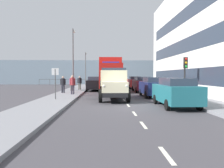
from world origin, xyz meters
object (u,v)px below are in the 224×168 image
at_px(pedestrian_with_bag, 63,83).
at_px(pedestrian_near_railing, 72,83).
at_px(lamp_post_far, 86,65).
at_px(street_sign, 55,78).
at_px(car_teal_kerbside_near, 175,92).
at_px(lamp_post_promenade, 73,54).
at_px(car_black_oppositeside_0, 94,83).
at_px(pedestrian_couple_a, 80,82).
at_px(traffic_light_near, 185,68).
at_px(truck_vintage_cream, 114,85).
at_px(pedestrian_in_dark_coat, 72,83).
at_px(car_navy_kerbside_1, 153,87).
at_px(car_red_kerbside_3, 134,82).
at_px(lorry_cargo_red, 110,74).
at_px(car_maroon_kerbside_2, 142,84).
at_px(pedestrian_by_lamp, 73,80).

height_order(pedestrian_with_bag, pedestrian_near_railing, pedestrian_with_bag).
height_order(lamp_post_far, street_sign, lamp_post_far).
xyz_separation_m(car_teal_kerbside_near, lamp_post_promenade, (7.81, -11.35, 3.38)).
bearing_deg(car_black_oppositeside_0, street_sign, 76.65).
xyz_separation_m(pedestrian_couple_a, traffic_light_near, (-9.61, 8.16, 1.37)).
distance_m(car_teal_kerbside_near, lamp_post_far, 25.07).
relative_size(truck_vintage_cream, street_sign, 2.51).
xyz_separation_m(pedestrian_in_dark_coat, lamp_post_promenade, (0.65, -4.70, 3.10)).
bearing_deg(car_navy_kerbside_1, traffic_light_near, 154.44).
distance_m(truck_vintage_cream, traffic_light_near, 6.12).
distance_m(car_teal_kerbside_near, traffic_light_near, 5.25).
bearing_deg(car_teal_kerbside_near, car_red_kerbside_3, -90.00).
bearing_deg(traffic_light_near, lorry_cargo_red, -52.07).
height_order(truck_vintage_cream, car_maroon_kerbside_2, truck_vintage_cream).
distance_m(car_navy_kerbside_1, street_sign, 8.27).
xyz_separation_m(car_black_oppositeside_0, pedestrian_in_dark_coat, (1.67, 6.02, 0.28)).
height_order(pedestrian_near_railing, street_sign, street_sign).
xyz_separation_m(car_teal_kerbside_near, pedestrian_near_railing, (7.91, -10.75, 0.18)).
distance_m(car_maroon_kerbside_2, lamp_post_far, 15.16).
height_order(car_maroon_kerbside_2, pedestrian_with_bag, pedestrian_with_bag).
relative_size(car_navy_kerbside_1, pedestrian_couple_a, 2.56).
height_order(truck_vintage_cream, car_black_oppositeside_0, truck_vintage_cream).
distance_m(pedestrian_with_bag, lamp_post_promenade, 4.50).
relative_size(truck_vintage_cream, car_navy_kerbside_1, 1.36).
height_order(pedestrian_in_dark_coat, pedestrian_couple_a, pedestrian_in_dark_coat).
height_order(car_red_kerbside_3, pedestrian_couple_a, pedestrian_couple_a).
relative_size(car_navy_kerbside_1, lamp_post_promenade, 0.60).
height_order(lorry_cargo_red, pedestrian_by_lamp, lorry_cargo_red).
height_order(car_teal_kerbside_near, lamp_post_far, lamp_post_far).
bearing_deg(car_maroon_kerbside_2, pedestrian_in_dark_coat, 30.69).
xyz_separation_m(lamp_post_promenade, lamp_post_far, (-0.22, -12.38, -0.64)).
xyz_separation_m(car_navy_kerbside_1, pedestrian_by_lamp, (8.52, -10.21, 0.29)).
xyz_separation_m(car_black_oppositeside_0, pedestrian_with_bag, (2.85, 4.48, 0.22)).
bearing_deg(lamp_post_promenade, car_red_kerbside_3, -144.50).
xyz_separation_m(truck_vintage_cream, car_maroon_kerbside_2, (-3.54, -7.50, -0.28)).
xyz_separation_m(car_maroon_kerbside_2, pedestrian_couple_a, (7.26, -1.68, 0.21)).
xyz_separation_m(truck_vintage_cream, car_teal_kerbside_near, (-3.54, 3.40, -0.28)).
bearing_deg(traffic_light_near, pedestrian_by_lamp, -46.19).
bearing_deg(car_maroon_kerbside_2, lamp_post_far, -59.37).
bearing_deg(lorry_cargo_red, pedestrian_with_bag, 39.17).
relative_size(truck_vintage_cream, car_black_oppositeside_0, 1.36).
height_order(pedestrian_by_lamp, traffic_light_near, traffic_light_near).
distance_m(truck_vintage_cream, lamp_post_promenade, 9.54).
xyz_separation_m(lorry_cargo_red, street_sign, (4.21, 9.14, -0.39)).
bearing_deg(pedestrian_near_railing, car_black_oppositeside_0, -141.70).
xyz_separation_m(car_maroon_kerbside_2, pedestrian_with_bag, (8.34, 2.71, 0.22)).
distance_m(car_maroon_kerbside_2, lamp_post_promenade, 8.53).
relative_size(car_teal_kerbside_near, pedestrian_in_dark_coat, 2.36).
distance_m(car_red_kerbside_3, car_black_oppositeside_0, 6.95).
height_order(car_navy_kerbside_1, car_maroon_kerbside_2, same).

